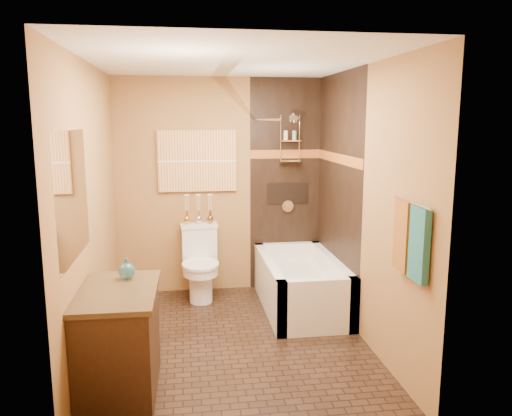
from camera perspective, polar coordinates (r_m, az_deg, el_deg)
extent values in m
plane|color=black|center=(4.76, -2.52, -15.05)|extent=(3.00, 3.00, 0.00)
cube|color=#A2713F|center=(4.43, -18.29, -0.46)|extent=(0.02, 3.00, 2.50)
cube|color=#A2713F|center=(4.65, 12.24, 0.31)|extent=(0.02, 3.00, 2.50)
cube|color=#A2713F|center=(5.86, -4.08, 2.50)|extent=(2.40, 0.02, 2.50)
cube|color=#A2713F|center=(2.92, 0.24, -5.21)|extent=(2.40, 0.02, 2.50)
plane|color=silver|center=(4.34, -2.79, 16.41)|extent=(3.00, 3.00, 0.00)
cube|color=black|center=(5.95, 3.40, 2.62)|extent=(0.85, 0.01, 2.50)
cube|color=black|center=(5.35, 9.33, 1.66)|extent=(0.01, 1.50, 2.50)
cube|color=#99471B|center=(5.90, 3.45, 6.18)|extent=(0.85, 0.01, 0.10)
cube|color=#99471B|center=(5.30, 9.34, 5.62)|extent=(0.01, 1.50, 0.10)
cube|color=black|center=(5.96, 3.63, 1.67)|extent=(0.50, 0.01, 0.25)
cylinder|color=silver|center=(5.77, 4.01, 10.65)|extent=(0.02, 0.26, 0.02)
cylinder|color=silver|center=(5.62, 4.33, 10.15)|extent=(0.11, 0.11, 0.09)
cylinder|color=silver|center=(5.97, 3.65, 0.22)|extent=(0.14, 0.02, 0.14)
cylinder|color=silver|center=(5.11, 0.99, 10.07)|extent=(0.03, 1.55, 0.03)
cylinder|color=silver|center=(3.64, 17.34, 0.60)|extent=(0.02, 0.55, 0.02)
cube|color=#1E6366|center=(3.59, 18.15, -4.00)|extent=(0.05, 0.22, 0.52)
cube|color=#8F5C1A|center=(3.81, 16.43, -3.08)|extent=(0.05, 0.22, 0.52)
cube|color=#C6692E|center=(5.79, -6.72, 5.35)|extent=(0.90, 0.04, 0.70)
cube|color=white|center=(3.69, -20.22, 1.34)|extent=(0.01, 1.00, 0.90)
cube|color=white|center=(4.83, 7.06, -11.17)|extent=(0.80, 0.10, 0.55)
cube|color=white|center=(6.12, 3.60, -6.50)|extent=(0.80, 0.10, 0.55)
cube|color=white|center=(5.40, 1.46, -8.77)|extent=(0.10, 1.50, 0.55)
cube|color=white|center=(5.56, 8.67, -8.34)|extent=(0.10, 1.50, 0.55)
cube|color=white|center=(5.50, 5.10, -9.55)|extent=(0.64, 1.34, 0.35)
cube|color=white|center=(5.86, -6.50, -4.12)|extent=(0.41, 0.20, 0.40)
cube|color=white|center=(5.81, -6.55, -2.01)|extent=(0.43, 0.23, 0.04)
cylinder|color=white|center=(5.67, -6.32, -8.72)|extent=(0.25, 0.25, 0.40)
cylinder|color=white|center=(5.61, -6.36, -6.99)|extent=(0.39, 0.39, 0.11)
cylinder|color=white|center=(5.60, -6.37, -6.42)|extent=(0.41, 0.41, 0.03)
cube|color=black|center=(3.96, -15.35, -14.72)|extent=(0.54, 0.87, 0.77)
cube|color=black|center=(3.81, -15.49, -9.23)|extent=(0.57, 0.92, 0.04)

